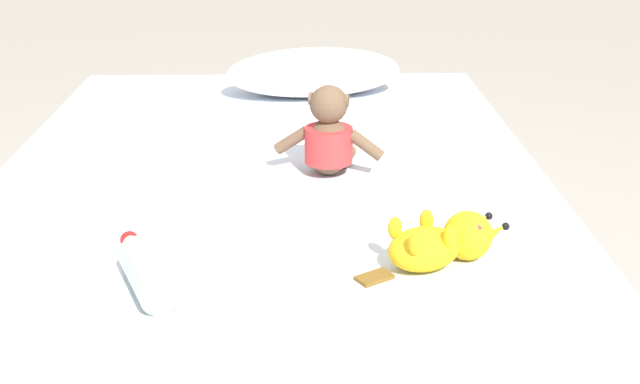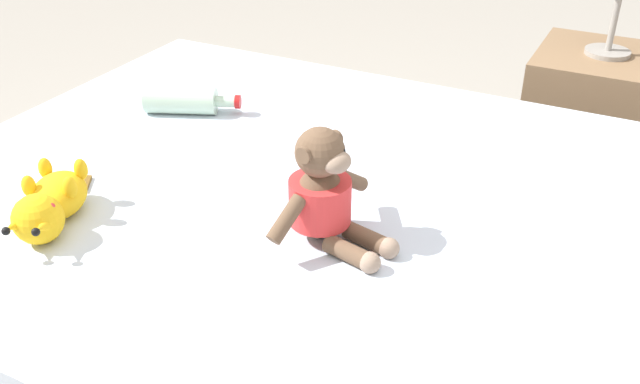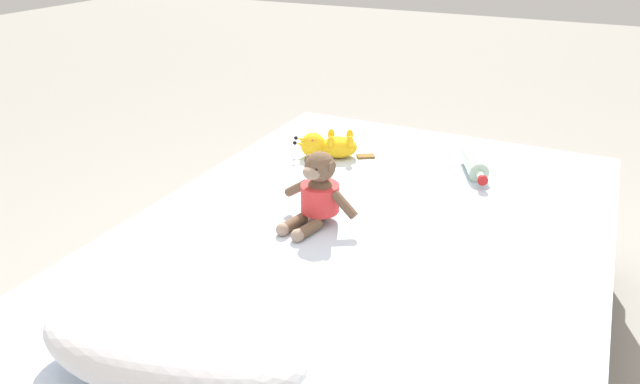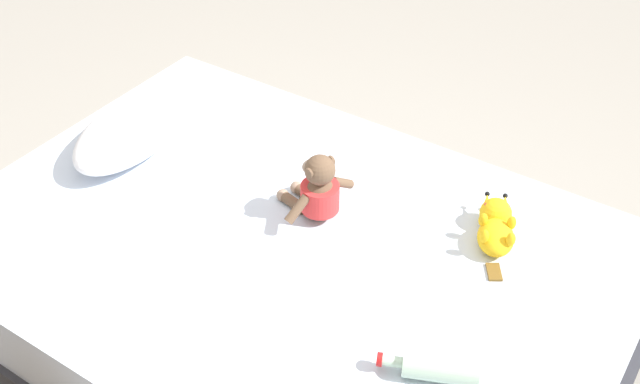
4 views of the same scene
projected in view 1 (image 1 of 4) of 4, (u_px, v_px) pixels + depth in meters
ground_plane at (275, 345)px, 2.30m from camera, size 16.00×16.00×0.00m
bed at (273, 263)px, 2.20m from camera, size 1.46×2.09×0.53m
pillow at (314, 72)px, 2.74m from camera, size 0.63×0.37×0.16m
plush_monkey at (329, 137)px, 2.05m from camera, size 0.29×0.24×0.24m
plush_yellow_creature at (443, 242)px, 1.59m from camera, size 0.32×0.19×0.10m
glass_bottle at (147, 272)px, 1.50m from camera, size 0.15×0.26×0.07m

